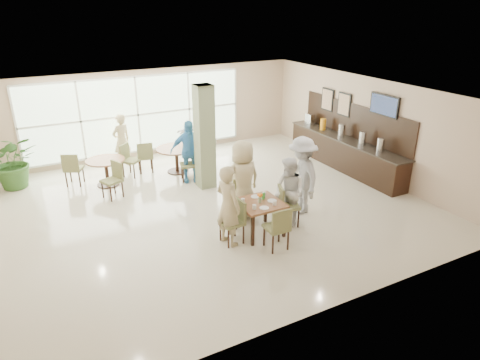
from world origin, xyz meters
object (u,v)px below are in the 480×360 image
round_table_left (106,166)px  main_table (260,206)px  teen_far (243,180)px  adult_standing (122,141)px  teen_left (228,206)px  teen_right (289,192)px  adult_a (189,151)px  teen_standing (302,176)px  potted_plant (14,161)px  round_table_right (176,153)px  buffet_counter (345,151)px  adult_b (200,138)px

round_table_left → main_table: bearing=-61.1°
main_table → round_table_left: size_ratio=0.89×
teen_far → adult_standing: size_ratio=1.12×
teen_left → teen_right: 1.59m
adult_standing → adult_a: bearing=101.7°
main_table → teen_standing: 1.51m
potted_plant → round_table_right: bearing=-12.8°
potted_plant → teen_left: (3.82, -5.39, 0.13)m
teen_far → teen_right: size_ratio=1.18×
adult_a → buffet_counter: bearing=1.7°
round_table_left → buffet_counter: (6.70, -2.04, -0.01)m
round_table_right → teen_right: (1.12, -4.29, 0.21)m
adult_a → teen_left: bearing=-81.7°
round_table_left → teen_left: 4.66m
potted_plant → teen_left: bearing=-54.7°
round_table_right → teen_left: bearing=-96.1°
potted_plant → adult_standing: bearing=4.2°
main_table → teen_right: 0.81m
teen_standing → adult_standing: (-3.04, 5.09, -0.11)m
buffet_counter → adult_a: buffet_counter is taller
buffet_counter → potted_plant: size_ratio=3.15×
teen_standing → adult_a: teen_standing is taller
teen_right → adult_standing: bearing=-163.6°
potted_plant → teen_left: size_ratio=0.85×
potted_plant → adult_standing: adult_standing is taller
round_table_left → adult_standing: size_ratio=0.63×
teen_right → adult_b: adult_b is taller
round_table_left → teen_standing: 5.42m
round_table_right → teen_standing: (1.73, -3.89, 0.35)m
teen_left → teen_standing: 2.26m
teen_right → adult_a: (-1.03, 3.45, 0.09)m
teen_left → main_table: bearing=-102.0°
adult_a → teen_standing: bearing=-44.6°
main_table → adult_b: (0.49, 4.43, 0.27)m
teen_far → potted_plant: bearing=-51.6°
round_table_right → teen_left: size_ratio=0.68×
round_table_left → adult_a: 2.31m
teen_far → adult_a: size_ratio=1.06×
buffet_counter → adult_standing: buffet_counter is taller
round_table_left → potted_plant: potted_plant is taller
buffet_counter → teen_standing: size_ratio=2.50×
main_table → adult_a: size_ratio=0.53×
teen_left → teen_right: teen_left is taller
main_table → teen_far: size_ratio=0.50×
adult_a → adult_b: adult_b is taller
main_table → teen_far: teen_far is taller
buffet_counter → potted_plant: bearing=161.1°
teen_right → adult_a: bearing=-170.8°
round_table_left → teen_right: teen_right is taller
potted_plant → teen_standing: (6.02, -4.87, 0.20)m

